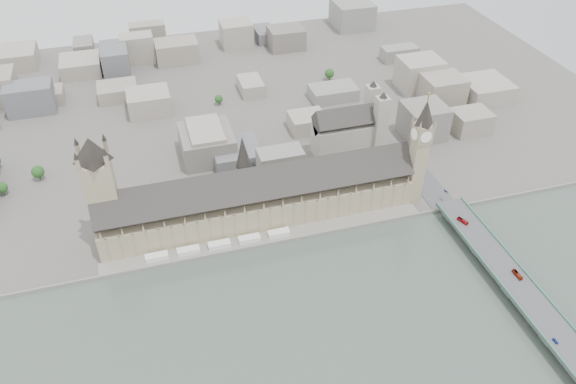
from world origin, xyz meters
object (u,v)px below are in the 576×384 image
object	(u,v)px
palace_of_westminster	(259,198)
red_bus_south	(517,275)
elizabeth_tower	(420,145)
car_silver	(515,271)
car_approach	(446,192)
victoria_tower	(100,188)
westminster_bridge	(494,262)
car_blue	(555,341)
westminster_abbey	(350,131)
red_bus_north	(463,221)

from	to	relation	value
palace_of_westminster	red_bus_south	size ratio (longest dim) A/B	25.70
elizabeth_tower	car_silver	world-z (taller)	elizabeth_tower
palace_of_westminster	car_approach	world-z (taller)	palace_of_westminster
victoria_tower	red_bus_south	xyz separation A→B (m)	(287.84, -135.26, -43.52)
car_approach	palace_of_westminster	bearing A→B (deg)	159.68
car_silver	car_approach	xyz separation A→B (m)	(-1.94, 101.37, 0.10)
victoria_tower	westminster_bridge	bearing A→B (deg)	-21.78
red_bus_south	car_blue	bearing A→B (deg)	-101.94
victoria_tower	westminster_bridge	xyz separation A→B (m)	(284.00, -113.50, -50.08)
westminster_abbey	car_blue	distance (m)	267.16
palace_of_westminster	red_bus_north	size ratio (longest dim) A/B	25.75
westminster_bridge	red_bus_north	size ratio (longest dim) A/B	31.59
westminster_abbey	car_silver	xyz separation A→B (m)	(56.40, -199.58, -14.20)
palace_of_westminster	red_bus_north	world-z (taller)	palace_of_westminster
westminster_bridge	red_bus_south	world-z (taller)	red_bus_south
car_blue	red_bus_north	bearing A→B (deg)	86.96
victoria_tower	elizabeth_tower	bearing A→B (deg)	-3.96
westminster_bridge	red_bus_north	xyz separation A→B (m)	(-3.73, 44.09, 6.56)
victoria_tower	car_blue	bearing A→B (deg)	-35.02
elizabeth_tower	car_silver	size ratio (longest dim) A/B	28.06
westminster_bridge	red_bus_north	distance (m)	44.73
victoria_tower	red_bus_north	bearing A→B (deg)	-13.91
car_blue	car_approach	distance (m)	165.24
westminster_bridge	car_silver	size ratio (longest dim) A/B	84.83
victoria_tower	car_silver	distance (m)	320.51
elizabeth_tower	red_bus_south	size ratio (longest dim) A/B	10.42
car_approach	elizabeth_tower	bearing A→B (deg)	145.31
westminster_bridge	red_bus_south	size ratio (longest dim) A/B	31.52
elizabeth_tower	victoria_tower	xyz separation A→B (m)	(-260.00, 18.00, -2.88)
westminster_bridge	red_bus_north	world-z (taller)	red_bus_north
elizabeth_tower	car_blue	distance (m)	183.09
palace_of_westminster	victoria_tower	xyz separation A→B (m)	(-122.00, 6.30, 32.50)
red_bus_south	victoria_tower	bearing A→B (deg)	153.32
elizabeth_tower	car_blue	size ratio (longest dim) A/B	23.00
westminster_abbey	red_bus_south	distance (m)	211.94
palace_of_westminster	car_approach	distance (m)	167.38
red_bus_north	car_blue	size ratio (longest dim) A/B	2.20
car_silver	red_bus_north	bearing A→B (deg)	105.42
victoria_tower	red_bus_north	world-z (taller)	victoria_tower
red_bus_south	car_silver	size ratio (longest dim) A/B	2.69
elizabeth_tower	westminster_bridge	bearing A→B (deg)	-75.89
westminster_abbey	palace_of_westminster	bearing A→B (deg)	-145.83
victoria_tower	car_approach	bearing A→B (deg)	-5.80
palace_of_westminster	westminster_abbey	xyz separation A→B (m)	(110.92, 75.30, 2.38)
red_bus_north	car_approach	distance (m)	40.84
car_silver	car_approach	bearing A→B (deg)	98.09
elizabeth_tower	red_bus_north	distance (m)	72.16
victoria_tower	red_bus_north	distance (m)	292.00
elizabeth_tower	car_silver	bearing A→B (deg)	-75.40
westminster_abbey	red_bus_south	size ratio (longest dim) A/B	6.59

